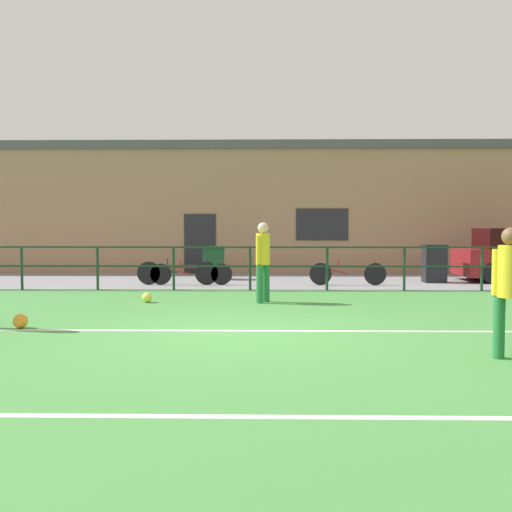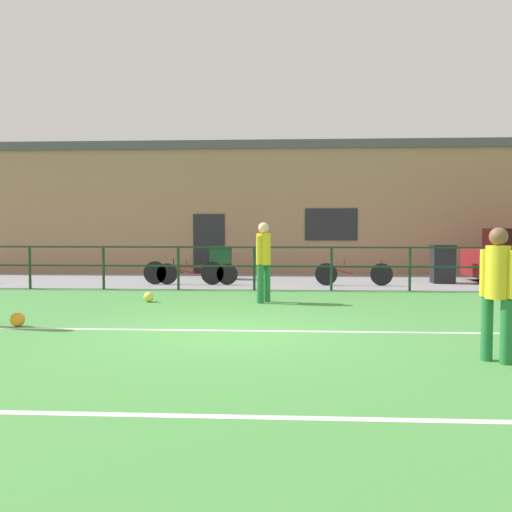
{
  "view_description": "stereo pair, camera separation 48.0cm",
  "coord_description": "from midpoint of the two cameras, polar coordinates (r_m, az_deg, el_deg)",
  "views": [
    {
      "loc": [
        0.42,
        -8.79,
        1.66
      ],
      "look_at": [
        0.2,
        3.31,
        1.04
      ],
      "focal_mm": 39.99,
      "sensor_mm": 36.0,
      "label": 1
    },
    {
      "loc": [
        0.9,
        -8.77,
        1.66
      ],
      "look_at": [
        0.2,
        3.31,
        1.04
      ],
      "focal_mm": 39.99,
      "sensor_mm": 36.0,
      "label": 2
    }
  ],
  "objects": [
    {
      "name": "player_striker",
      "position": [
        12.43,
        1.87,
        -0.12
      ],
      "size": [
        0.31,
        0.42,
        1.75
      ],
      "rotation": [
        0.0,
        0.0,
        4.15
      ],
      "color": "#237038",
      "rests_on": "ground"
    },
    {
      "name": "trash_bin_1",
      "position": [
        17.5,
        18.93,
        -0.75
      ],
      "size": [
        0.66,
        0.56,
        1.11
      ],
      "color": "black",
      "rests_on": "pavement_strip"
    },
    {
      "name": "pavement_strip",
      "position": [
        17.37,
        1.12,
        -2.5
      ],
      "size": [
        48.0,
        5.0,
        0.02
      ],
      "primitive_type": "cube",
      "color": "gray",
      "rests_on": "ground"
    },
    {
      "name": "bicycle_parked_3",
      "position": [
        16.21,
        -5.1,
        -1.75
      ],
      "size": [
        2.32,
        0.04,
        0.71
      ],
      "color": "black",
      "rests_on": "pavement_strip"
    },
    {
      "name": "bicycle_parked_1",
      "position": [
        16.16,
        10.58,
        -1.76
      ],
      "size": [
        2.16,
        0.04,
        0.73
      ],
      "color": "black",
      "rests_on": "pavement_strip"
    },
    {
      "name": "soccer_ball_spare",
      "position": [
        10.22,
        -21.5,
        -5.94
      ],
      "size": [
        0.24,
        0.24,
        0.24
      ],
      "primitive_type": "sphere",
      "color": "orange",
      "rests_on": "ground"
    },
    {
      "name": "player_winger",
      "position": [
        7.64,
        24.68,
        -2.75
      ],
      "size": [
        0.35,
        0.36,
        1.65
      ],
      "rotation": [
        0.0,
        0.0,
        5.48
      ],
      "color": "#237038",
      "rests_on": "ground"
    },
    {
      "name": "bicycle_parked_2",
      "position": [
        16.26,
        -6.44,
        -1.64
      ],
      "size": [
        2.3,
        0.04,
        0.75
      ],
      "color": "black",
      "rests_on": "pavement_strip"
    },
    {
      "name": "ground",
      "position": [
        8.96,
        -0.99,
        -7.87
      ],
      "size": [
        60.0,
        44.0,
        0.04
      ],
      "primitive_type": "cube",
      "color": "#478C42"
    },
    {
      "name": "clubhouse_facade",
      "position": [
        21.0,
        1.52,
        4.79
      ],
      "size": [
        28.0,
        2.56,
        4.65
      ],
      "color": "#A37A5B",
      "rests_on": "ground"
    },
    {
      "name": "field_line_hash",
      "position": [
        5.2,
        -4.35,
        -15.67
      ],
      "size": [
        36.0,
        0.11,
        0.0
      ],
      "primitive_type": "cube",
      "color": "white",
      "rests_on": "ground"
    },
    {
      "name": "trash_bin_0",
      "position": [
        17.89,
        -2.77,
        -0.65
      ],
      "size": [
        0.67,
        0.57,
        1.02
      ],
      "color": "#194C28",
      "rests_on": "pavement_strip"
    },
    {
      "name": "field_line_touchline",
      "position": [
        9.18,
        -0.89,
        -7.47
      ],
      "size": [
        36.0,
        0.11,
        0.0
      ],
      "primitive_type": "cube",
      "color": "white",
      "rests_on": "ground"
    },
    {
      "name": "perimeter_fence",
      "position": [
        14.82,
        0.75,
        -0.58
      ],
      "size": [
        36.07,
        0.07,
        1.15
      ],
      "color": "#193823",
      "rests_on": "ground"
    },
    {
      "name": "soccer_ball_match",
      "position": [
        12.77,
        -9.64,
        -4.07
      ],
      "size": [
        0.22,
        0.22,
        0.22
      ],
      "primitive_type": "sphere",
      "color": "#E5E04C",
      "rests_on": "ground"
    }
  ]
}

